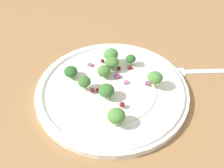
# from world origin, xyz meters

# --- Properties ---
(ground_plane) EXTENTS (1.80, 1.80, 0.02)m
(ground_plane) POSITION_xyz_m (0.00, 0.00, -0.01)
(ground_plane) COLOR olive
(plate) EXTENTS (0.29, 0.29, 0.02)m
(plate) POSITION_xyz_m (0.01, -0.01, 0.01)
(plate) COLOR white
(plate) RESTS_ON ground_plane
(dressing_pool) EXTENTS (0.17, 0.17, 0.00)m
(dressing_pool) POSITION_xyz_m (0.01, -0.01, 0.01)
(dressing_pool) COLOR white
(dressing_pool) RESTS_ON plate
(broccoli_floret_0) EXTENTS (0.03, 0.03, 0.03)m
(broccoli_floret_0) POSITION_xyz_m (-0.03, 0.07, 0.03)
(broccoli_floret_0) COLOR #8EB77A
(broccoli_floret_0) RESTS_ON plate
(broccoli_floret_1) EXTENTS (0.02, 0.02, 0.02)m
(broccoli_floret_1) POSITION_xyz_m (0.05, 0.01, 0.03)
(broccoli_floret_1) COLOR #9EC684
(broccoli_floret_1) RESTS_ON plate
(broccoli_floret_2) EXTENTS (0.03, 0.03, 0.03)m
(broccoli_floret_2) POSITION_xyz_m (-0.07, -0.04, 0.04)
(broccoli_floret_2) COLOR #ADD18E
(broccoli_floret_2) RESTS_ON plate
(broccoli_floret_3) EXTENTS (0.03, 0.03, 0.03)m
(broccoli_floret_3) POSITION_xyz_m (0.03, -0.08, 0.04)
(broccoli_floret_3) COLOR #9EC684
(broccoli_floret_3) RESTS_ON plate
(broccoli_floret_4) EXTENTS (0.03, 0.03, 0.03)m
(broccoli_floret_4) POSITION_xyz_m (0.01, 0.02, 0.03)
(broccoli_floret_4) COLOR #9EC684
(broccoli_floret_4) RESTS_ON plate
(broccoli_floret_5) EXTENTS (0.03, 0.03, 0.03)m
(broccoli_floret_5) POSITION_xyz_m (0.09, -0.01, 0.03)
(broccoli_floret_5) COLOR #ADD18E
(broccoli_floret_5) RESTS_ON plate
(broccoli_floret_6) EXTENTS (0.03, 0.03, 0.03)m
(broccoli_floret_6) POSITION_xyz_m (0.02, -0.06, 0.03)
(broccoli_floret_6) COLOR #8EB77A
(broccoli_floret_6) RESTS_ON plate
(broccoli_floret_7) EXTENTS (0.02, 0.02, 0.02)m
(broccoli_floret_7) POSITION_xyz_m (-0.01, -0.09, 0.03)
(broccoli_floret_7) COLOR #ADD18E
(broccoli_floret_7) RESTS_ON plate
(broccoli_floret_8) EXTENTS (0.03, 0.03, 0.03)m
(broccoli_floret_8) POSITION_xyz_m (0.03, -0.04, 0.03)
(broccoli_floret_8) COLOR #ADD18E
(broccoli_floret_8) RESTS_ON plate
(cranberry_0) EXTENTS (0.01, 0.01, 0.01)m
(cranberry_0) POSITION_xyz_m (-0.01, -0.08, 0.02)
(cranberry_0) COLOR maroon
(cranberry_0) RESTS_ON plate
(cranberry_1) EXTENTS (0.01, 0.01, 0.01)m
(cranberry_1) POSITION_xyz_m (0.04, 0.01, 0.02)
(cranberry_1) COLOR maroon
(cranberry_1) RESTS_ON plate
(cranberry_2) EXTENTS (0.01, 0.01, 0.01)m
(cranberry_2) POSITION_xyz_m (0.03, 0.01, 0.02)
(cranberry_2) COLOR maroon
(cranberry_2) RESTS_ON plate
(cranberry_3) EXTENTS (0.01, 0.01, 0.01)m
(cranberry_3) POSITION_xyz_m (0.01, -0.06, 0.02)
(cranberry_3) COLOR #4C0A14
(cranberry_3) RESTS_ON plate
(cranberry_4) EXTENTS (0.01, 0.01, 0.01)m
(cranberry_4) POSITION_xyz_m (0.05, -0.07, 0.02)
(cranberry_4) COLOR maroon
(cranberry_4) RESTS_ON plate
(cranberry_5) EXTENTS (0.01, 0.01, 0.01)m
(cranberry_5) POSITION_xyz_m (-0.03, 0.03, 0.02)
(cranberry_5) COLOR maroon
(cranberry_5) RESTS_ON plate
(onion_bit_0) EXTENTS (0.01, 0.01, 0.00)m
(onion_bit_0) POSITION_xyz_m (-0.01, -0.03, 0.01)
(onion_bit_0) COLOR #A35B93
(onion_bit_0) RESTS_ON plate
(onion_bit_1) EXTENTS (0.01, 0.01, 0.00)m
(onion_bit_1) POSITION_xyz_m (0.07, -0.06, 0.01)
(onion_bit_1) COLOR #934C84
(onion_bit_1) RESTS_ON plate
(onion_bit_2) EXTENTS (0.01, 0.01, 0.00)m
(onion_bit_2) POSITION_xyz_m (0.01, -0.04, 0.02)
(onion_bit_2) COLOR #843D75
(onion_bit_2) RESTS_ON plate
(onion_bit_3) EXTENTS (0.01, 0.01, 0.00)m
(onion_bit_3) POSITION_xyz_m (0.04, -0.04, 0.01)
(onion_bit_3) COLOR #A35B93
(onion_bit_3) RESTS_ON plate
(onion_bit_4) EXTENTS (0.01, 0.01, 0.00)m
(onion_bit_4) POSITION_xyz_m (-0.05, -0.04, 0.02)
(onion_bit_4) COLOR #934C84
(onion_bit_4) RESTS_ON plate
(fork) EXTENTS (0.18, 0.09, 0.01)m
(fork) POSITION_xyz_m (-0.15, -0.14, 0.00)
(fork) COLOR silver
(fork) RESTS_ON ground_plane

